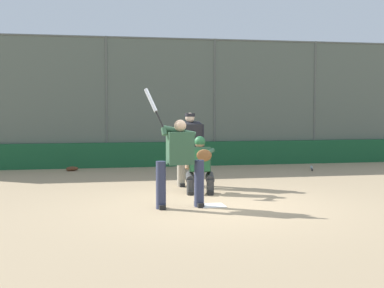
{
  "coord_description": "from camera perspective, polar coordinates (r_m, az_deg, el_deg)",
  "views": [
    {
      "loc": [
        2.19,
        9.26,
        1.77
      ],
      "look_at": [
        0.18,
        -1.0,
        1.05
      ],
      "focal_mm": 50.0,
      "sensor_mm": 36.0,
      "label": 1
    }
  ],
  "objects": [
    {
      "name": "bleachers_beyond",
      "position": [
        18.86,
        -6.25,
        0.31
      ],
      "size": [
        11.41,
        3.05,
        1.8
      ],
      "color": "slate",
      "rests_on": "ground_plane"
    },
    {
      "name": "padding_wall",
      "position": [
        16.01,
        -3.19,
        -1.11
      ],
      "size": [
        15.97,
        0.18,
        0.73
      ],
      "primitive_type": "cube",
      "color": "#19512D",
      "rests_on": "ground_plane"
    },
    {
      "name": "batter_at_plate",
      "position": [
        9.37,
        -1.34,
        -1.72
      ],
      "size": [
        1.04,
        0.58,
        2.11
      ],
      "rotation": [
        0.0,
        0.0,
        0.09
      ],
      "color": "#2D334C",
      "rests_on": "ground_plane"
    },
    {
      "name": "umpire_home",
      "position": [
        11.92,
        -0.23,
        -0.33
      ],
      "size": [
        0.67,
        0.44,
        1.65
      ],
      "rotation": [
        0.0,
        0.0,
        0.1
      ],
      "color": "gray",
      "rests_on": "ground_plane"
    },
    {
      "name": "fielding_glove_on_dirt",
      "position": [
        15.27,
        -12.7,
        -2.59
      ],
      "size": [
        0.34,
        0.26,
        0.12
      ],
      "color": "#56331E",
      "rests_on": "ground_plane"
    },
    {
      "name": "home_plate_marker",
      "position": [
        9.67,
        2.21,
        -6.57
      ],
      "size": [
        0.43,
        0.43,
        0.01
      ],
      "primitive_type": "cube",
      "color": "white",
      "rests_on": "ground_plane"
    },
    {
      "name": "backstop_fence",
      "position": [
        16.05,
        -3.26,
        4.79
      ],
      "size": [
        16.38,
        0.08,
        3.84
      ],
      "color": "#515651",
      "rests_on": "ground_plane"
    },
    {
      "name": "ground_plane",
      "position": [
        9.67,
        2.21,
        -6.6
      ],
      "size": [
        160.0,
        160.0,
        0.0
      ],
      "primitive_type": "plane",
      "color": "tan"
    },
    {
      "name": "spare_bat_near_backstop",
      "position": [
        15.74,
        12.64,
        -2.5
      ],
      "size": [
        0.39,
        0.87,
        0.07
      ],
      "rotation": [
        0.0,
        0.0,
        4.32
      ],
      "color": "black",
      "rests_on": "ground_plane"
    },
    {
      "name": "catcher_behind_plate",
      "position": [
        10.97,
        0.87,
        -2.13
      ],
      "size": [
        0.65,
        0.79,
        1.18
      ],
      "rotation": [
        0.0,
        0.0,
        -0.17
      ],
      "color": "#333333",
      "rests_on": "ground_plane"
    }
  ]
}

